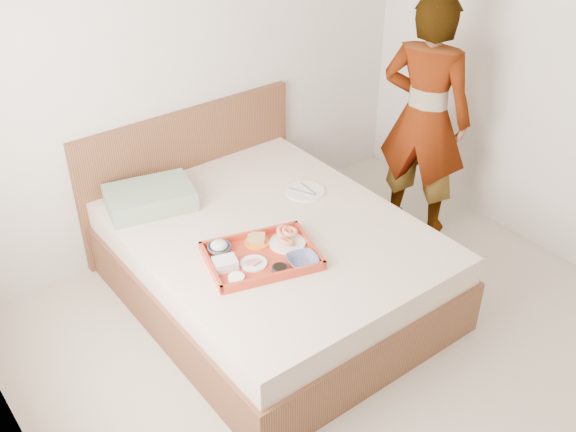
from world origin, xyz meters
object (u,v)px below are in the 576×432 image
(tray, at_px, (261,256))
(dinner_plate, at_px, (305,191))
(bed, at_px, (272,263))
(person, at_px, (425,118))

(tray, relative_size, dinner_plate, 2.35)
(bed, height_order, person, person)
(bed, distance_m, dinner_plate, 0.54)
(dinner_plate, height_order, person, person)
(bed, height_order, dinner_plate, dinner_plate)
(tray, xyz_separation_m, dinner_plate, (0.65, 0.43, -0.02))
(tray, bearing_deg, person, 25.60)
(bed, bearing_deg, person, 1.67)
(tray, bearing_deg, dinner_plate, 49.23)
(tray, distance_m, person, 1.61)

